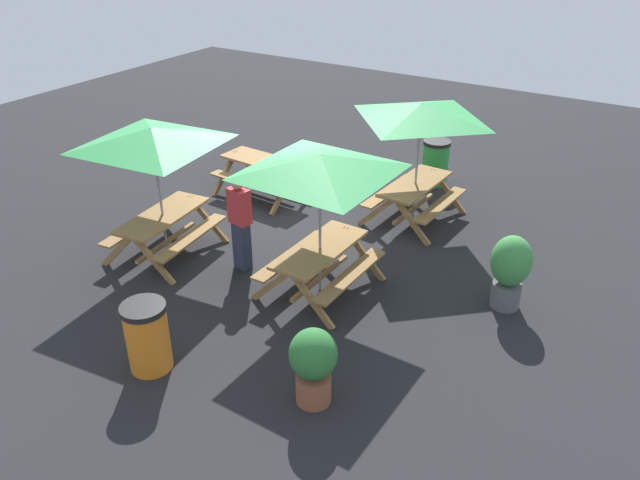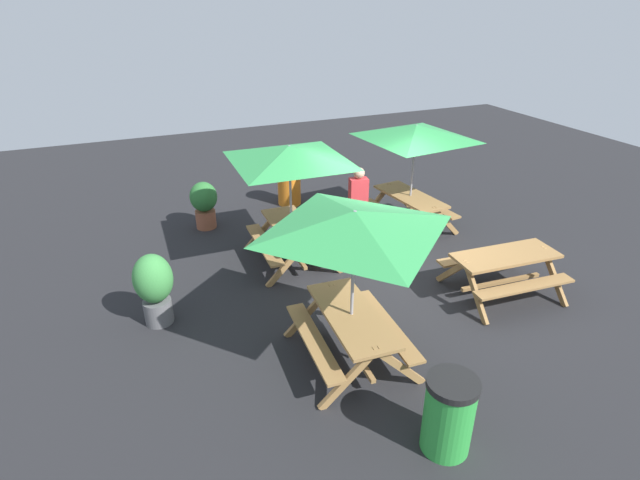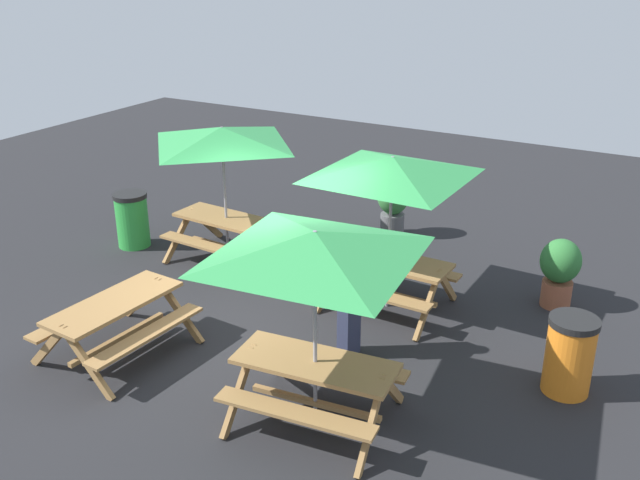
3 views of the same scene
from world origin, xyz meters
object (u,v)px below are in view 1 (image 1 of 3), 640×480
picnic_table_1 (264,169)px  potted_plant_0 (510,268)px  picnic_table_0 (320,174)px  picnic_table_2 (153,146)px  picnic_table_3 (420,120)px  trash_bin_green (435,162)px  trash_bin_orange (147,337)px  potted_plant_1 (313,363)px  person_standing (240,221)px

picnic_table_1 → potted_plant_0: (1.42, 5.57, 0.11)m
potted_plant_0 → picnic_table_0: bearing=-67.4°
picnic_table_2 → picnic_table_3: size_ratio=1.20×
trash_bin_green → trash_bin_orange: same height
potted_plant_0 → trash_bin_orange: bearing=-42.7°
potted_plant_0 → picnic_table_1: bearing=-104.3°
picnic_table_2 → trash_bin_green: size_ratio=2.87×
trash_bin_orange → picnic_table_1: bearing=-159.3°
trash_bin_orange → potted_plant_1: size_ratio=0.93×
picnic_table_0 → trash_bin_green: 5.11m
trash_bin_orange → person_standing: bearing=-168.8°
trash_bin_orange → person_standing: person_standing is taller
picnic_table_3 → trash_bin_green: size_ratio=2.38×
picnic_table_3 → trash_bin_green: bearing=-166.6°
trash_bin_green → picnic_table_1: bearing=-50.1°
picnic_table_3 → potted_plant_0: (1.97, 2.41, -1.32)m
picnic_table_0 → trash_bin_orange: bearing=-17.2°
potted_plant_1 → picnic_table_0: bearing=-150.2°
picnic_table_2 → potted_plant_1: 4.71m
picnic_table_0 → picnic_table_3: (-3.07, 0.23, 0.00)m
trash_bin_orange → trash_bin_green: bearing=173.8°
trash_bin_green → potted_plant_1: bearing=10.8°
picnic_table_2 → picnic_table_0: bearing=92.4°
picnic_table_3 → potted_plant_0: picnic_table_3 is taller
trash_bin_orange → person_standing: (-2.66, -0.53, 0.39)m
potted_plant_0 → person_standing: size_ratio=0.72×
picnic_table_1 → picnic_table_3: (-0.55, 3.16, 1.43)m
picnic_table_0 → trash_bin_green: (-4.89, -0.10, -1.49)m
picnic_table_2 → picnic_table_3: same height
picnic_table_3 → trash_bin_orange: 6.13m
picnic_table_3 → person_standing: 3.76m
picnic_table_0 → picnic_table_3: same height
trash_bin_green → potted_plant_0: potted_plant_0 is taller
picnic_table_0 → potted_plant_0: 3.15m
trash_bin_orange → potted_plant_0: (-3.87, 3.57, 0.18)m
picnic_table_1 → person_standing: person_standing is taller
picnic_table_1 → potted_plant_0: potted_plant_0 is taller
picnic_table_0 → picnic_table_2: size_ratio=1.01×
picnic_table_1 → potted_plant_1: potted_plant_1 is taller
potted_plant_0 → picnic_table_3: bearing=-129.2°
picnic_table_2 → potted_plant_1: (1.75, 4.14, -1.39)m
potted_plant_1 → picnic_table_2: bearing=-112.9°
trash_bin_green → trash_bin_orange: bearing=-6.2°
picnic_table_2 → person_standing: bearing=96.4°
trash_bin_green → potted_plant_1: potted_plant_1 is taller
picnic_table_2 → trash_bin_green: bearing=146.2°
trash_bin_orange → person_standing: size_ratio=0.59×
potted_plant_0 → person_standing: bearing=-73.6°
picnic_table_0 → trash_bin_green: size_ratio=2.89×
picnic_table_2 → potted_plant_0: bearing=99.4°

